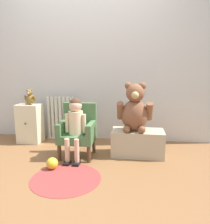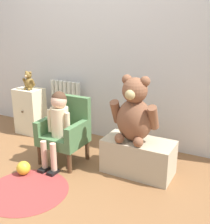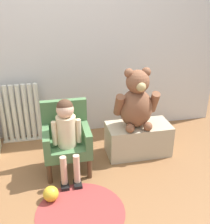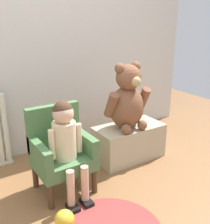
# 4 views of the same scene
# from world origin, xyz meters

# --- Properties ---
(ground_plane) EXTENTS (6.00, 6.00, 0.00)m
(ground_plane) POSITION_xyz_m (0.00, 0.00, 0.00)
(ground_plane) COLOR brown
(back_wall) EXTENTS (3.80, 0.05, 2.40)m
(back_wall) POSITION_xyz_m (0.00, 1.28, 1.20)
(back_wall) COLOR beige
(back_wall) RESTS_ON ground_plane
(radiator) EXTENTS (0.43, 0.05, 0.66)m
(radiator) POSITION_xyz_m (-0.42, 1.15, 0.33)
(radiator) COLOR beige
(radiator) RESTS_ON ground_plane
(child_armchair) EXTENTS (0.42, 0.38, 0.65)m
(child_armchair) POSITION_xyz_m (0.02, 0.54, 0.32)
(child_armchair) COLOR #486F42
(child_armchair) RESTS_ON ground_plane
(child_figure) EXTENTS (0.25, 0.35, 0.73)m
(child_figure) POSITION_xyz_m (0.02, 0.43, 0.48)
(child_figure) COLOR beige
(child_figure) RESTS_ON ground_plane
(low_bench) EXTENTS (0.64, 0.32, 0.32)m
(low_bench) POSITION_xyz_m (0.75, 0.64, 0.16)
(low_bench) COLOR tan
(low_bench) RESTS_ON ground_plane
(large_teddy_bear) EXTENTS (0.43, 0.30, 0.59)m
(large_teddy_bear) POSITION_xyz_m (0.71, 0.62, 0.58)
(large_teddy_bear) COLOR brown
(large_teddy_bear) RESTS_ON low_bench
(floor_rug) EXTENTS (0.69, 0.69, 0.01)m
(floor_rug) POSITION_xyz_m (0.06, -0.08, 0.00)
(floor_rug) COLOR #933532
(floor_rug) RESTS_ON ground_plane
(toy_ball) EXTENTS (0.13, 0.13, 0.13)m
(toy_ball) POSITION_xyz_m (-0.16, 0.11, 0.06)
(toy_ball) COLOR gold
(toy_ball) RESTS_ON ground_plane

